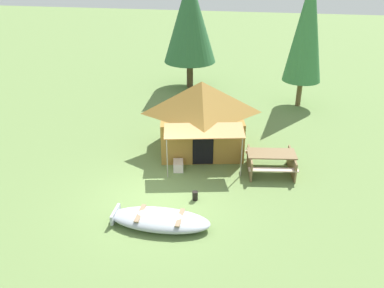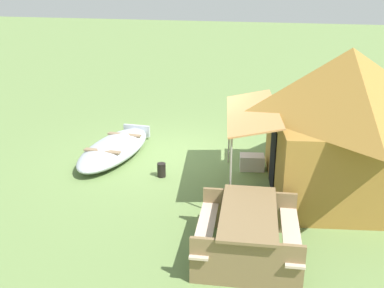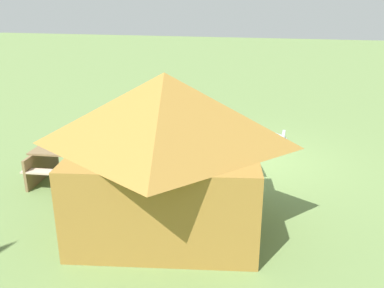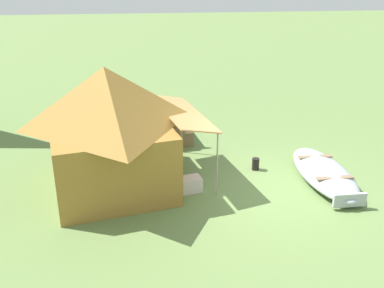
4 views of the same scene
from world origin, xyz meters
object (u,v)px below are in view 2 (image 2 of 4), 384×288
object	(u,v)px
beached_rowboat	(115,148)
canvas_cabin_tent	(344,120)
fuel_can	(161,170)
cooler_box	(252,162)
picnic_table	(248,228)

from	to	relation	value
beached_rowboat	canvas_cabin_tent	world-z (taller)	canvas_cabin_tent
canvas_cabin_tent	fuel_can	bearing A→B (deg)	-84.33
beached_rowboat	cooler_box	xyz separation A→B (m)	(-0.12, 3.26, -0.04)
cooler_box	fuel_can	bearing A→B (deg)	-62.90
picnic_table	cooler_box	distance (m)	3.33
fuel_can	picnic_table	bearing A→B (deg)	43.02
fuel_can	cooler_box	bearing A→B (deg)	117.10
cooler_box	fuel_can	xyz separation A→B (m)	(0.92, -1.79, -0.02)
picnic_table	cooler_box	world-z (taller)	picnic_table
canvas_cabin_tent	picnic_table	bearing A→B (deg)	-26.21
beached_rowboat	fuel_can	xyz separation A→B (m)	(0.80, 1.47, -0.05)
canvas_cabin_tent	cooler_box	bearing A→B (deg)	-107.75
picnic_table	fuel_can	distance (m)	3.26
cooler_box	fuel_can	size ratio (longest dim) A/B	1.74
canvas_cabin_tent	cooler_box	size ratio (longest dim) A/B	7.79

